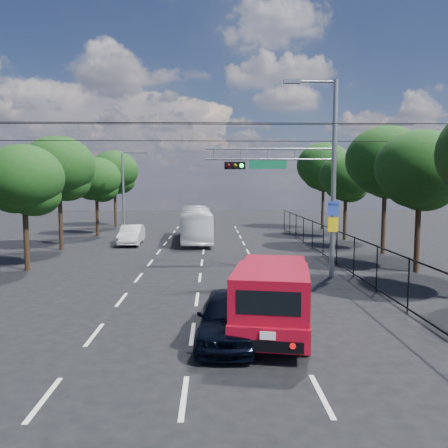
{
  "coord_description": "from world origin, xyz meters",
  "views": [
    {
      "loc": [
        0.63,
        -13.07,
        4.64
      ],
      "look_at": [
        1.14,
        6.26,
        2.8
      ],
      "focal_mm": 35.0,
      "sensor_mm": 36.0,
      "label": 1
    }
  ],
  "objects_px": {
    "signal_mast": "(309,170)",
    "white_bus": "(196,224)",
    "red_pickup": "(273,295)",
    "navy_hatchback": "(228,316)",
    "white_van": "(132,235)"
  },
  "relations": [
    {
      "from": "signal_mast",
      "to": "navy_hatchback",
      "type": "bearing_deg",
      "value": -116.21
    },
    {
      "from": "red_pickup",
      "to": "white_bus",
      "type": "distance_m",
      "value": 21.59
    },
    {
      "from": "red_pickup",
      "to": "signal_mast",
      "type": "bearing_deg",
      "value": 70.42
    },
    {
      "from": "signal_mast",
      "to": "navy_hatchback",
      "type": "relative_size",
      "value": 2.25
    },
    {
      "from": "signal_mast",
      "to": "red_pickup",
      "type": "height_order",
      "value": "signal_mast"
    },
    {
      "from": "red_pickup",
      "to": "navy_hatchback",
      "type": "bearing_deg",
      "value": -154.04
    },
    {
      "from": "navy_hatchback",
      "to": "white_van",
      "type": "height_order",
      "value": "navy_hatchback"
    },
    {
      "from": "signal_mast",
      "to": "white_van",
      "type": "relative_size",
      "value": 2.18
    },
    {
      "from": "red_pickup",
      "to": "white_bus",
      "type": "height_order",
      "value": "white_bus"
    },
    {
      "from": "signal_mast",
      "to": "navy_hatchback",
      "type": "xyz_separation_m",
      "value": [
        -4.22,
        -8.57,
        -4.52
      ]
    },
    {
      "from": "signal_mast",
      "to": "white_van",
      "type": "bearing_deg",
      "value": 132.42
    },
    {
      "from": "red_pickup",
      "to": "white_bus",
      "type": "bearing_deg",
      "value": 98.49
    },
    {
      "from": "white_bus",
      "to": "navy_hatchback",
      "type": "bearing_deg",
      "value": -88.61
    },
    {
      "from": "signal_mast",
      "to": "white_bus",
      "type": "height_order",
      "value": "signal_mast"
    },
    {
      "from": "signal_mast",
      "to": "red_pickup",
      "type": "xyz_separation_m",
      "value": [
        -2.8,
        -7.88,
        -4.08
      ]
    }
  ]
}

